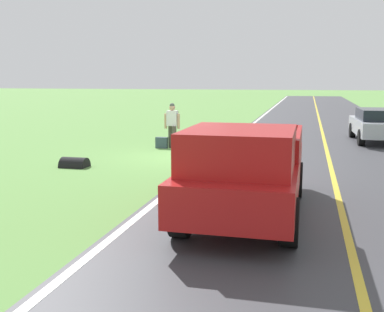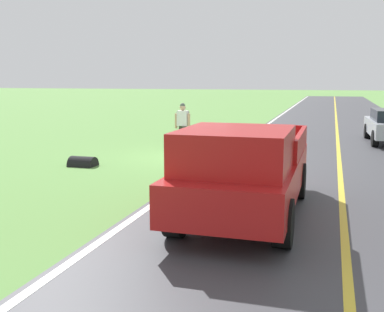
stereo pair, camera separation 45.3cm
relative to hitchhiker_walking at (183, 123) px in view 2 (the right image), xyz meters
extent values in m
plane|color=#609347|center=(-1.03, 1.93, -0.98)|extent=(200.00, 200.00, 0.00)
cube|color=#3D3D42|center=(-5.79, 1.93, -0.98)|extent=(8.15, 120.00, 0.00)
cube|color=silver|center=(-1.90, 1.93, -0.98)|extent=(0.16, 117.60, 0.00)
cube|color=gold|center=(-5.79, 1.93, -0.98)|extent=(0.14, 117.60, 0.00)
cylinder|color=#4C473D|center=(-0.11, 0.15, -0.54)|extent=(0.18, 0.18, 0.88)
cylinder|color=#4C473D|center=(0.11, -0.09, -0.54)|extent=(0.18, 0.18, 0.88)
cube|color=white|center=(0.00, 0.03, 0.19)|extent=(0.41, 0.27, 0.58)
sphere|color=tan|center=(0.00, 0.03, 0.59)|extent=(0.23, 0.23, 0.23)
sphere|color=#4C564C|center=(0.00, 0.03, 0.67)|extent=(0.20, 0.20, 0.20)
cube|color=#591E19|center=(0.00, -0.17, 0.22)|extent=(0.33, 0.21, 0.44)
cylinder|color=tan|center=(-0.26, 0.06, 0.08)|extent=(0.10, 0.10, 0.58)
cylinder|color=tan|center=(0.26, 0.04, 0.08)|extent=(0.10, 0.10, 0.58)
cube|color=#384C56|center=(0.42, 0.07, -0.77)|extent=(0.47, 0.21, 0.43)
cube|color=#B21919|center=(-3.93, 8.19, -0.23)|extent=(2.02, 5.41, 0.70)
cube|color=#B21919|center=(-3.93, 9.38, 0.48)|extent=(1.85, 2.17, 0.72)
cube|color=black|center=(-3.93, 9.38, 0.55)|extent=(1.68, 1.30, 0.43)
cube|color=#B21919|center=(-4.87, 7.12, 0.34)|extent=(0.11, 3.02, 0.45)
cube|color=#B21919|center=(-2.99, 7.11, 0.34)|extent=(0.11, 3.02, 0.45)
cube|color=#B21919|center=(-3.94, 5.60, 0.34)|extent=(1.84, 0.11, 0.45)
cylinder|color=black|center=(-4.82, 9.95, -0.58)|extent=(0.30, 0.80, 0.80)
cylinder|color=black|center=(-3.02, 9.94, -0.58)|extent=(0.30, 0.80, 0.80)
cylinder|color=black|center=(-4.83, 6.65, -0.58)|extent=(0.30, 0.80, 0.80)
cylinder|color=black|center=(-3.03, 6.64, -0.58)|extent=(0.30, 0.80, 0.80)
cylinder|color=black|center=(-7.07, -5.31, -0.65)|extent=(0.27, 0.67, 0.66)
cylinder|color=black|center=(-7.18, -2.51, -0.65)|extent=(0.27, 0.67, 0.66)
cylinder|color=black|center=(1.82, 4.50, -0.98)|extent=(0.80, 0.60, 0.60)
camera|label=1|loc=(-5.05, 17.41, 1.69)|focal=44.15mm
camera|label=2|loc=(-5.48, 17.29, 1.69)|focal=44.15mm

